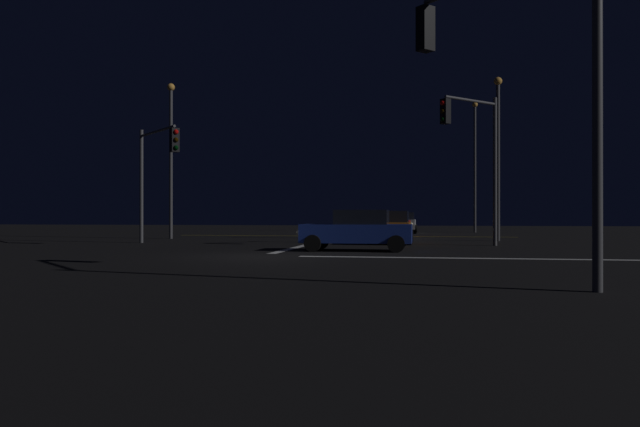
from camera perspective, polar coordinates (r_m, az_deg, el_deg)
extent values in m
cube|color=black|center=(20.99, -5.30, -4.04)|extent=(120.00, 120.00, 0.10)
cube|color=white|center=(28.84, -1.12, -2.87)|extent=(0.35, 13.79, 0.01)
cube|color=yellow|center=(40.28, 2.01, -2.09)|extent=(22.00, 0.15, 0.01)
cube|color=white|center=(20.45, 17.42, -3.99)|extent=(13.79, 0.40, 0.01)
cube|color=#C66014|center=(30.21, 6.55, -1.47)|extent=(1.80, 4.20, 0.70)
cube|color=black|center=(30.40, 6.57, -0.29)|extent=(1.60, 2.00, 0.55)
cylinder|color=black|center=(28.63, 8.18, -2.25)|extent=(0.22, 0.64, 0.64)
cylinder|color=black|center=(28.74, 4.58, -2.24)|extent=(0.22, 0.64, 0.64)
cylinder|color=black|center=(31.73, 8.33, -2.04)|extent=(0.22, 0.64, 0.64)
cylinder|color=black|center=(31.83, 5.09, -2.04)|extent=(0.22, 0.64, 0.64)
sphere|color=#F9EFC6|center=(28.06, 7.63, -1.48)|extent=(0.22, 0.22, 0.22)
sphere|color=#F9EFC6|center=(28.14, 4.99, -1.47)|extent=(0.22, 0.22, 0.22)
cube|color=silver|center=(35.65, 6.54, -1.27)|extent=(1.80, 4.20, 0.70)
cube|color=black|center=(35.84, 6.55, -0.26)|extent=(1.60, 2.00, 0.55)
cylinder|color=black|center=(34.07, 7.90, -1.91)|extent=(0.22, 0.64, 0.64)
cylinder|color=black|center=(34.18, 4.88, -1.91)|extent=(0.22, 0.64, 0.64)
cylinder|color=black|center=(37.17, 8.06, -1.76)|extent=(0.22, 0.64, 0.64)
cylinder|color=black|center=(37.26, 5.29, -1.76)|extent=(0.22, 0.64, 0.64)
sphere|color=#F9EFC6|center=(33.50, 7.44, -1.26)|extent=(0.22, 0.22, 0.22)
sphere|color=#F9EFC6|center=(33.58, 5.22, -1.25)|extent=(0.22, 0.22, 0.22)
cube|color=maroon|center=(41.10, 7.00, -1.12)|extent=(1.80, 4.20, 0.70)
cube|color=black|center=(41.29, 7.01, -0.24)|extent=(1.60, 2.00, 0.55)
cylinder|color=black|center=(39.52, 8.20, -1.66)|extent=(0.22, 0.64, 0.64)
cylinder|color=black|center=(39.62, 5.59, -1.66)|extent=(0.22, 0.64, 0.64)
cylinder|color=black|center=(42.62, 8.31, -1.55)|extent=(0.22, 0.64, 0.64)
cylinder|color=black|center=(42.71, 5.90, -1.55)|extent=(0.22, 0.64, 0.64)
sphere|color=#F9EFC6|center=(38.95, 7.81, -1.10)|extent=(0.22, 0.22, 0.22)
sphere|color=#F9EFC6|center=(39.02, 5.90, -1.10)|extent=(0.22, 0.22, 0.22)
cube|color=#B7B7BC|center=(47.30, 7.65, -0.99)|extent=(1.80, 4.20, 0.70)
cube|color=black|center=(47.49, 7.66, -0.23)|extent=(1.60, 2.00, 0.55)
cylinder|color=black|center=(45.73, 8.71, -1.45)|extent=(0.22, 0.64, 0.64)
cylinder|color=black|center=(45.80, 6.46, -1.45)|extent=(0.22, 0.64, 0.64)
cylinder|color=black|center=(48.83, 8.78, -1.37)|extent=(0.22, 0.64, 0.64)
cylinder|color=black|center=(48.89, 6.67, -1.37)|extent=(0.22, 0.64, 0.64)
sphere|color=#F9EFC6|center=(45.16, 8.38, -0.96)|extent=(0.22, 0.22, 0.22)
sphere|color=#F9EFC6|center=(45.21, 6.73, -0.96)|extent=(0.22, 0.22, 0.22)
cube|color=navy|center=(23.83, 3.38, -1.84)|extent=(4.20, 1.80, 0.70)
cube|color=black|center=(23.80, 3.86, -0.33)|extent=(2.00, 1.60, 0.55)
cylinder|color=black|center=(23.18, -0.68, -2.75)|extent=(0.64, 0.22, 0.64)
cylinder|color=black|center=(24.95, 0.07, -2.56)|extent=(0.64, 0.22, 0.64)
cylinder|color=black|center=(22.82, 7.00, -2.79)|extent=(0.64, 0.22, 0.64)
cylinder|color=black|center=(24.62, 7.21, -2.60)|extent=(0.64, 0.22, 0.64)
sphere|color=#F9EFC6|center=(23.52, -1.94, -1.74)|extent=(0.22, 0.22, 0.22)
sphere|color=#F9EFC6|center=(24.79, -1.33, -1.65)|extent=(0.22, 0.22, 0.22)
cylinder|color=#4C4C51|center=(31.91, -16.08, 2.41)|extent=(0.18, 0.18, 5.58)
cylinder|color=#4C4C51|center=(30.13, -14.74, 7.32)|extent=(3.09, 3.09, 0.12)
cube|color=black|center=(28.08, -13.22, 6.58)|extent=(0.46, 0.46, 1.05)
sphere|color=red|center=(27.98, -13.09, 7.32)|extent=(0.22, 0.22, 0.22)
sphere|color=black|center=(27.94, -13.09, 6.61)|extent=(0.22, 0.22, 0.22)
sphere|color=black|center=(27.90, -13.09, 5.91)|extent=(0.22, 0.22, 0.22)
cylinder|color=#4C4C51|center=(12.30, 24.13, 9.07)|extent=(0.18, 0.18, 6.69)
cube|color=black|center=(15.44, 9.66, 16.37)|extent=(0.46, 0.46, 1.05)
sphere|color=red|center=(15.65, 9.22, 17.46)|extent=(0.22, 0.22, 0.22)
sphere|color=black|center=(15.55, 9.22, 16.25)|extent=(0.22, 0.22, 0.22)
sphere|color=black|center=(15.45, 9.22, 15.02)|extent=(0.22, 0.22, 0.22)
cylinder|color=#4C4C51|center=(28.90, 15.77, 3.72)|extent=(0.18, 0.18, 6.64)
cylinder|color=#4C4C51|center=(28.07, 13.70, 10.05)|extent=(2.33, 2.33, 0.12)
cube|color=black|center=(26.80, 11.45, 9.18)|extent=(0.46, 0.46, 1.05)
sphere|color=red|center=(26.75, 11.21, 9.95)|extent=(0.22, 0.22, 0.22)
sphere|color=black|center=(26.69, 11.21, 9.22)|extent=(0.22, 0.22, 0.22)
sphere|color=black|center=(26.64, 11.21, 8.49)|extent=(0.22, 0.22, 0.22)
cylinder|color=#424247|center=(37.01, -13.54, 4.40)|extent=(0.20, 0.20, 8.60)
sphere|color=#F9AD47|center=(37.63, -13.53, 11.21)|extent=(0.44, 0.44, 0.44)
cylinder|color=#424247|center=(50.14, 14.04, 3.93)|extent=(0.20, 0.20, 9.85)
sphere|color=#F9AD47|center=(50.76, 14.04, 9.68)|extent=(0.44, 0.44, 0.44)
cylinder|color=#424247|center=(34.20, 16.03, 4.50)|extent=(0.20, 0.20, 8.27)
sphere|color=#F9AD47|center=(34.81, 16.03, 11.60)|extent=(0.44, 0.44, 0.44)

